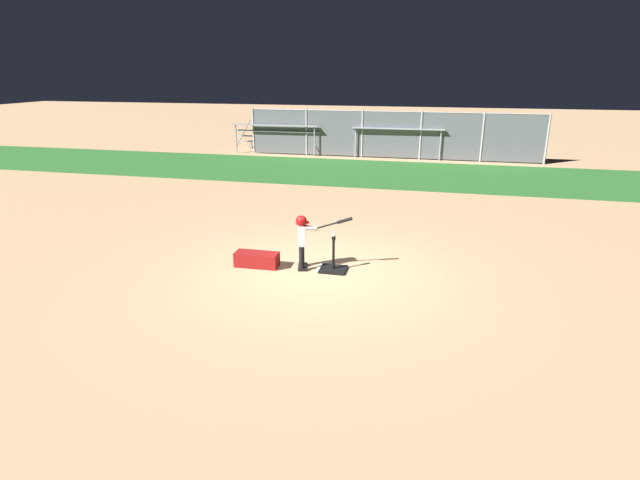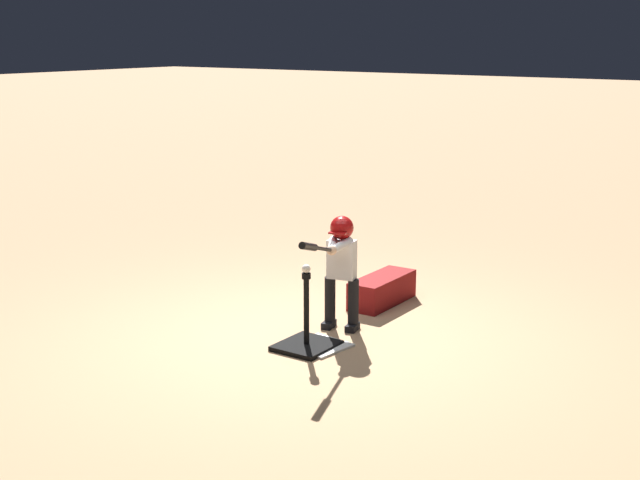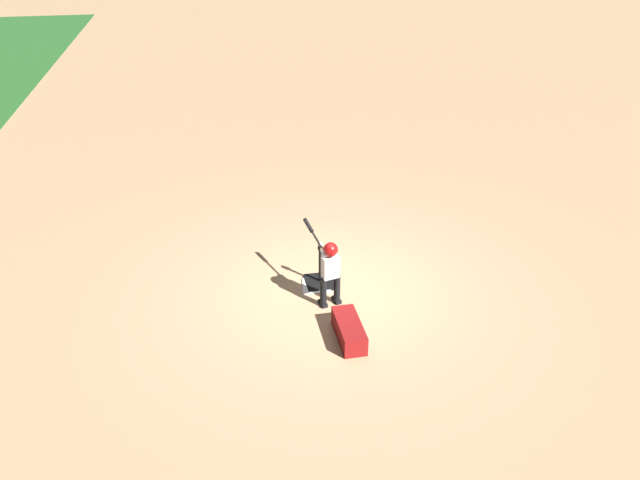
{
  "view_description": "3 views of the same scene",
  "coord_description": "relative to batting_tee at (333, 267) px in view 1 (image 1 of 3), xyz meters",
  "views": [
    {
      "loc": [
        1.95,
        -8.43,
        3.6
      ],
      "look_at": [
        -0.06,
        0.15,
        0.59
      ],
      "focal_mm": 28.0,
      "sensor_mm": 36.0,
      "label": 1
    },
    {
      "loc": [
        6.06,
        4.38,
        2.65
      ],
      "look_at": [
        -0.05,
        0.12,
        0.9
      ],
      "focal_mm": 50.0,
      "sensor_mm": 36.0,
      "label": 2
    },
    {
      "loc": [
        -8.02,
        1.66,
        5.36
      ],
      "look_at": [
        0.05,
        0.18,
        0.86
      ],
      "focal_mm": 35.0,
      "sensor_mm": 36.0,
      "label": 3
    }
  ],
  "objects": [
    {
      "name": "bleachers_right_center",
      "position": [
        -5.31,
        13.66,
        0.58
      ],
      "size": [
        3.96,
        2.17,
        1.33
      ],
      "color": "#93969E",
      "rests_on": "ground_plane"
    },
    {
      "name": "equipment_bag",
      "position": [
        -1.48,
        -0.13,
        0.06
      ],
      "size": [
        0.85,
        0.34,
        0.28
      ],
      "primitive_type": "cube",
      "rotation": [
        0.0,
        0.0,
        0.02
      ],
      "color": "maroon",
      "rests_on": "ground_plane"
    },
    {
      "name": "batting_tee",
      "position": [
        0.0,
        0.0,
        0.0
      ],
      "size": [
        0.5,
        0.45,
        0.67
      ],
      "color": "black",
      "rests_on": "ground_plane"
    },
    {
      "name": "backstop_fence",
      "position": [
        -0.19,
        12.91,
        0.97
      ],
      "size": [
        12.41,
        0.08,
        1.99
      ],
      "color": "#9E9EA3",
      "rests_on": "ground_plane"
    },
    {
      "name": "grass_outfield_strip",
      "position": [
        -0.19,
        9.55,
        -0.07
      ],
      "size": [
        56.0,
        5.17,
        0.02
      ],
      "primitive_type": "cube",
      "color": "#286026",
      "rests_on": "ground_plane"
    },
    {
      "name": "baseball",
      "position": [
        -0.0,
        0.0,
        0.63
      ],
      "size": [
        0.07,
        0.07,
        0.07
      ],
      "primitive_type": "sphere",
      "color": "white",
      "rests_on": "batting_tee"
    },
    {
      "name": "bleachers_far_left",
      "position": [
        0.08,
        13.95,
        0.56
      ],
      "size": [
        3.87,
        2.54,
        1.3
      ],
      "color": "#93969E",
      "rests_on": "ground_plane"
    },
    {
      "name": "batter_child",
      "position": [
        -0.56,
        -0.03,
        0.59
      ],
      "size": [
        1.04,
        0.43,
        1.05
      ],
      "color": "black",
      "rests_on": "ground_plane"
    },
    {
      "name": "home_plate",
      "position": [
        -0.09,
        0.07,
        -0.07
      ],
      "size": [
        0.49,
        0.49,
        0.02
      ],
      "primitive_type": "cube",
      "rotation": [
        0.0,
        0.0,
        -0.13
      ],
      "color": "white",
      "rests_on": "ground_plane"
    },
    {
      "name": "ground_plane",
      "position": [
        -0.19,
        -0.15,
        -0.08
      ],
      "size": [
        90.0,
        90.0,
        0.0
      ],
      "primitive_type": "plane",
      "color": "tan"
    }
  ]
}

